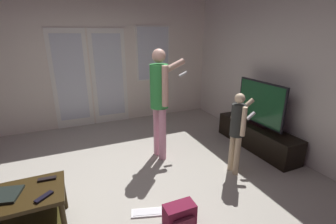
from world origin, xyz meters
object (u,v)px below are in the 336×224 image
(person_adult, at_px, (160,95))
(flat_screen_tv, at_px, (260,104))
(tv_stand, at_px, (256,137))
(loose_keyboard, at_px, (151,212))
(coffee_table, at_px, (7,209))
(backpack, at_px, (180,215))
(tv_remote_black, at_px, (47,179))
(dvd_remote_slim, at_px, (44,197))
(person_child, at_px, (238,127))

(person_adult, bearing_deg, flat_screen_tv, -13.14)
(tv_stand, height_order, loose_keyboard, tv_stand)
(coffee_table, bearing_deg, loose_keyboard, -9.88)
(tv_stand, height_order, backpack, tv_stand)
(loose_keyboard, bearing_deg, person_adult, 63.39)
(person_adult, distance_m, tv_remote_black, 1.82)
(tv_stand, distance_m, person_adult, 1.85)
(person_adult, xyz_separation_m, backpack, (-0.36, -1.42, -0.90))
(flat_screen_tv, relative_size, tv_remote_black, 5.74)
(flat_screen_tv, distance_m, dvd_remote_slim, 3.27)
(tv_remote_black, bearing_deg, tv_stand, 12.08)
(flat_screen_tv, distance_m, loose_keyboard, 2.44)
(person_adult, relative_size, loose_keyboard, 3.67)
(person_adult, relative_size, backpack, 5.24)
(tv_stand, distance_m, tv_remote_black, 3.21)
(person_adult, distance_m, person_child, 1.19)
(tv_stand, relative_size, flat_screen_tv, 1.61)
(flat_screen_tv, bearing_deg, loose_keyboard, -160.64)
(coffee_table, height_order, person_child, person_child)
(dvd_remote_slim, bearing_deg, person_child, -34.70)
(person_adult, xyz_separation_m, dvd_remote_slim, (-1.57, -1.06, -0.54))
(flat_screen_tv, xyz_separation_m, backpack, (-1.97, -1.04, -0.67))
(dvd_remote_slim, bearing_deg, backpack, -56.57)
(person_adult, relative_size, person_child, 1.46)
(tv_stand, relative_size, person_adult, 0.93)
(person_child, bearing_deg, person_adult, 133.17)
(tv_stand, bearing_deg, dvd_remote_slim, -167.87)
(coffee_table, xyz_separation_m, backpack, (1.54, -0.51, -0.22))
(person_adult, bearing_deg, backpack, -104.28)
(person_adult, height_order, dvd_remote_slim, person_adult)
(person_child, bearing_deg, tv_remote_black, 178.29)
(flat_screen_tv, bearing_deg, coffee_table, -171.33)
(dvd_remote_slim, bearing_deg, person_adult, -6.09)
(tv_stand, relative_size, tv_remote_black, 9.24)
(coffee_table, height_order, loose_keyboard, coffee_table)
(tv_stand, distance_m, flat_screen_tv, 0.58)
(person_child, height_order, dvd_remote_slim, person_child)
(tv_remote_black, bearing_deg, flat_screen_tv, 12.15)
(coffee_table, distance_m, person_child, 2.71)
(backpack, relative_size, loose_keyboard, 0.70)
(loose_keyboard, relative_size, dvd_remote_slim, 2.70)
(flat_screen_tv, distance_m, person_adult, 1.67)
(person_child, bearing_deg, coffee_table, -178.38)
(loose_keyboard, bearing_deg, coffee_table, 170.12)
(coffee_table, bearing_deg, tv_stand, 8.61)
(loose_keyboard, xyz_separation_m, dvd_remote_slim, (-1.00, 0.08, 0.46))
(person_adult, bearing_deg, tv_stand, -13.25)
(tv_stand, distance_m, person_child, 1.07)
(tv_stand, relative_size, backpack, 4.89)
(loose_keyboard, bearing_deg, tv_stand, 19.26)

